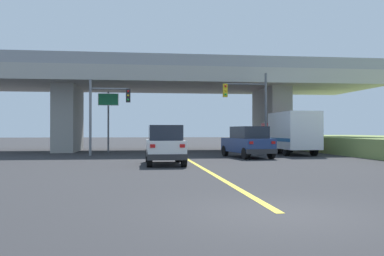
{
  "coord_description": "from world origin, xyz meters",
  "views": [
    {
      "loc": [
        -2.95,
        -8.57,
        1.73
      ],
      "look_at": [
        0.08,
        15.53,
        1.9
      ],
      "focal_mm": 39.72,
      "sensor_mm": 36.0,
      "label": 1
    }
  ],
  "objects_px": {
    "suv_crossing": "(248,142)",
    "traffic_signal_nearside": "(252,103)",
    "box_truck": "(290,132)",
    "traffic_signal_farside": "(104,107)",
    "suv_lead": "(165,145)",
    "highway_sign": "(108,108)"
  },
  "relations": [
    {
      "from": "traffic_signal_nearside",
      "to": "suv_crossing",
      "type": "bearing_deg",
      "value": -109.67
    },
    {
      "from": "traffic_signal_nearside",
      "to": "highway_sign",
      "type": "relative_size",
      "value": 1.23
    },
    {
      "from": "traffic_signal_farside",
      "to": "highway_sign",
      "type": "height_order",
      "value": "traffic_signal_farside"
    },
    {
      "from": "suv_crossing",
      "to": "box_truck",
      "type": "bearing_deg",
      "value": 30.58
    },
    {
      "from": "highway_sign",
      "to": "suv_lead",
      "type": "bearing_deg",
      "value": -73.39
    },
    {
      "from": "box_truck",
      "to": "traffic_signal_farside",
      "type": "distance_m",
      "value": 13.67
    },
    {
      "from": "suv_crossing",
      "to": "traffic_signal_farside",
      "type": "bearing_deg",
      "value": 150.39
    },
    {
      "from": "suv_crossing",
      "to": "traffic_signal_nearside",
      "type": "distance_m",
      "value": 4.5
    },
    {
      "from": "box_truck",
      "to": "traffic_signal_farside",
      "type": "xyz_separation_m",
      "value": [
        -13.55,
        0.35,
        1.8
      ]
    },
    {
      "from": "suv_crossing",
      "to": "highway_sign",
      "type": "relative_size",
      "value": 1.02
    },
    {
      "from": "traffic_signal_nearside",
      "to": "highway_sign",
      "type": "bearing_deg",
      "value": 158.91
    },
    {
      "from": "suv_lead",
      "to": "box_truck",
      "type": "bearing_deg",
      "value": 40.65
    },
    {
      "from": "suv_lead",
      "to": "suv_crossing",
      "type": "xyz_separation_m",
      "value": [
        5.69,
        5.09,
        0.0
      ]
    },
    {
      "from": "traffic_signal_nearside",
      "to": "traffic_signal_farside",
      "type": "relative_size",
      "value": 1.11
    },
    {
      "from": "suv_lead",
      "to": "traffic_signal_nearside",
      "type": "distance_m",
      "value": 11.24
    },
    {
      "from": "traffic_signal_nearside",
      "to": "traffic_signal_farside",
      "type": "bearing_deg",
      "value": 178.37
    },
    {
      "from": "traffic_signal_nearside",
      "to": "traffic_signal_farside",
      "type": "distance_m",
      "value": 10.67
    },
    {
      "from": "suv_lead",
      "to": "highway_sign",
      "type": "distance_m",
      "value": 13.35
    },
    {
      "from": "traffic_signal_farside",
      "to": "box_truck",
      "type": "bearing_deg",
      "value": -1.46
    },
    {
      "from": "suv_crossing",
      "to": "traffic_signal_farside",
      "type": "distance_m",
      "value": 10.42
    },
    {
      "from": "suv_lead",
      "to": "traffic_signal_nearside",
      "type": "xyz_separation_m",
      "value": [
        6.89,
        8.45,
        2.74
      ]
    },
    {
      "from": "traffic_signal_farside",
      "to": "suv_lead",
      "type": "bearing_deg",
      "value": -66.74
    }
  ]
}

